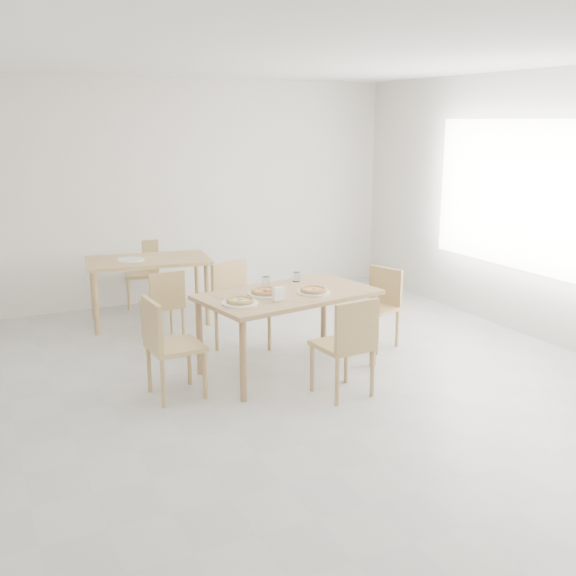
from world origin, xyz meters
name	(u,v)px	position (x,y,z in m)	size (l,w,h in m)	color
room	(541,198)	(2.98, 0.30, 1.50)	(7.28, 7.00, 7.00)	#B7B7B3
main_table	(288,301)	(0.18, 0.53, 0.67)	(1.71, 1.15, 0.75)	#A98256
chair_south	(348,341)	(0.35, -0.27, 0.50)	(0.47, 0.47, 0.87)	tan
chair_north	(237,300)	(-0.02, 1.30, 0.52)	(0.57, 0.57, 0.89)	tan
chair_west	(166,341)	(-1.02, 0.39, 0.50)	(0.45, 0.45, 0.86)	tan
chair_east	(379,301)	(1.34, 0.77, 0.47)	(0.51, 0.51, 0.81)	tan
plate_margherita	(314,292)	(0.38, 0.40, 0.76)	(0.30, 0.30, 0.02)	white
plate_mushroom	(240,303)	(-0.37, 0.34, 0.76)	(0.31, 0.31, 0.02)	white
plate_pepperoni	(266,294)	(-0.04, 0.54, 0.76)	(0.34, 0.34, 0.02)	white
pizza_margherita	(314,290)	(0.38, 0.40, 0.78)	(0.27, 0.27, 0.03)	#D8B865
pizza_mushroom	(240,301)	(-0.37, 0.34, 0.78)	(0.31, 0.31, 0.03)	#D8B865
pizza_pepperoni	(266,291)	(-0.04, 0.54, 0.78)	(0.28, 0.28, 0.03)	#D8B865
tumbler_a	(296,277)	(0.44, 0.89, 0.80)	(0.07, 0.07, 0.09)	white
tumbler_b	(266,282)	(0.08, 0.81, 0.80)	(0.08, 0.08, 0.10)	white
napkin_holder	(279,295)	(-0.03, 0.28, 0.81)	(0.12, 0.07, 0.13)	silver
fork_a	(295,301)	(0.10, 0.23, 0.75)	(0.02, 0.19, 0.01)	silver
fork_b	(218,297)	(-0.47, 0.64, 0.75)	(0.01, 0.17, 0.01)	silver
second_table	(148,267)	(-0.58, 2.63, 0.66)	(1.46, 0.97, 0.75)	tan
chair_back_s	(164,301)	(-0.62, 1.84, 0.45)	(0.42, 0.42, 0.77)	tan
chair_back_n	(143,268)	(-0.45, 3.42, 0.47)	(0.50, 0.50, 0.81)	tan
plate_empty	(131,259)	(-0.77, 2.63, 0.76)	(0.30, 0.30, 0.02)	white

